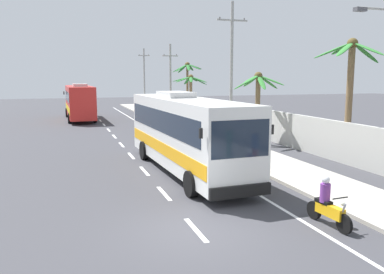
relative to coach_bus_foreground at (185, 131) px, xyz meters
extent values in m
plane|color=#3A3A3F|center=(-1.91, -7.51, -2.01)|extent=(160.00, 160.00, 0.00)
cube|color=#A8A399|center=(4.89, 2.49, -1.94)|extent=(3.20, 90.00, 0.14)
cube|color=white|center=(-1.91, -7.39, -2.01)|extent=(0.16, 2.00, 0.01)
cube|color=white|center=(-1.91, -3.37, -2.01)|extent=(0.16, 2.00, 0.01)
cube|color=white|center=(-1.91, 0.65, -2.01)|extent=(0.16, 2.00, 0.01)
cube|color=white|center=(-1.91, 4.67, -2.01)|extent=(0.16, 2.00, 0.01)
cube|color=white|center=(-1.91, 8.70, -2.01)|extent=(0.16, 2.00, 0.01)
cube|color=white|center=(-1.91, 12.72, -2.01)|extent=(0.16, 2.00, 0.01)
cube|color=white|center=(-1.91, 16.74, -2.01)|extent=(0.16, 2.00, 0.01)
cube|color=white|center=(-1.91, 20.76, -2.01)|extent=(0.16, 2.00, 0.01)
cube|color=white|center=(-1.91, 24.79, -2.01)|extent=(0.16, 2.00, 0.01)
cube|color=white|center=(-1.91, 28.81, -2.01)|extent=(0.16, 2.00, 0.01)
cube|color=white|center=(-1.91, 32.83, -2.01)|extent=(0.16, 2.00, 0.01)
cube|color=white|center=(-1.91, 36.85, -2.01)|extent=(0.16, 2.00, 0.01)
cube|color=white|center=(-1.91, 40.88, -2.01)|extent=(0.16, 2.00, 0.01)
cube|color=white|center=(1.62, 7.49, -2.01)|extent=(0.14, 70.00, 0.01)
cube|color=#B2B2AD|center=(8.69, 6.49, -0.90)|extent=(0.24, 60.00, 2.23)
cube|color=silver|center=(0.00, -0.03, -0.02)|extent=(3.02, 11.70, 3.20)
cube|color=#192333|center=(-0.01, 0.17, 0.54)|extent=(3.00, 10.77, 1.02)
cube|color=#192333|center=(0.28, -5.78, 0.46)|extent=(2.27, 0.21, 1.34)
cube|color=orange|center=(0.00, -0.03, -0.74)|extent=(3.04, 11.47, 0.58)
cube|color=black|center=(0.28, -5.87, -1.42)|extent=(2.42, 0.28, 0.44)
cube|color=#B7B7B7|center=(-0.07, 1.42, 1.72)|extent=(1.48, 2.61, 0.28)
cube|color=black|center=(1.68, -5.50, 0.70)|extent=(0.12, 0.09, 0.36)
cube|color=black|center=(-1.14, -5.64, 0.70)|extent=(0.12, 0.09, 0.36)
cylinder|color=black|center=(1.40, -4.02, -1.49)|extent=(0.37, 1.05, 1.04)
cylinder|color=black|center=(-1.01, -4.14, -1.49)|extent=(0.37, 1.05, 1.04)
cylinder|color=black|center=(1.04, 3.51, -1.49)|extent=(0.37, 1.05, 1.04)
cylinder|color=black|center=(-1.37, 3.39, -1.49)|extent=(0.37, 1.05, 1.04)
cube|color=red|center=(-3.90, 26.08, 0.00)|extent=(2.78, 10.48, 3.24)
cube|color=#192333|center=(-3.90, 25.88, 0.56)|extent=(2.78, 9.65, 1.04)
cube|color=#192333|center=(-4.03, 31.25, 0.48)|extent=(2.32, 0.16, 1.36)
cube|color=yellow|center=(-3.90, 26.08, -0.73)|extent=(2.81, 10.27, 0.58)
cube|color=black|center=(-4.03, 31.34, -1.42)|extent=(2.48, 0.22, 0.44)
cube|color=#B7B7B7|center=(-3.87, 24.78, 1.76)|extent=(1.44, 2.33, 0.28)
cube|color=black|center=(-5.46, 31.01, 0.73)|extent=(0.12, 0.08, 0.36)
cube|color=black|center=(-2.58, 31.08, 0.73)|extent=(0.12, 0.08, 0.36)
cylinder|color=black|center=(-5.22, 29.70, -1.49)|extent=(0.35, 1.05, 1.04)
cylinder|color=black|center=(-2.75, 29.76, -1.49)|extent=(0.35, 1.05, 1.04)
cylinder|color=black|center=(-5.06, 22.93, -1.49)|extent=(0.35, 1.05, 1.04)
cylinder|color=black|center=(-2.59, 22.99, -1.49)|extent=(0.35, 1.05, 1.04)
cylinder|color=black|center=(1.64, 9.04, -1.71)|extent=(0.15, 0.61, 0.60)
cylinder|color=black|center=(1.53, 10.39, -1.71)|extent=(0.17, 0.61, 0.60)
cube|color=red|center=(1.59, 9.67, -1.49)|extent=(0.32, 1.12, 0.36)
cube|color=black|center=(1.57, 9.97, -1.29)|extent=(0.29, 0.62, 0.12)
cylinder|color=gray|center=(1.63, 9.16, -1.41)|extent=(0.08, 0.32, 0.67)
cylinder|color=black|center=(1.62, 9.26, -0.97)|extent=(0.56, 0.08, 0.04)
sphere|color=#EAEACC|center=(1.63, 9.14, -1.11)|extent=(0.14, 0.14, 0.14)
cylinder|color=red|center=(1.57, 9.92, -0.97)|extent=(0.32, 0.32, 0.64)
sphere|color=black|center=(1.57, 9.92, -0.52)|extent=(0.26, 0.26, 0.26)
cylinder|color=black|center=(2.19, -9.04, -1.71)|extent=(0.14, 0.61, 0.60)
cylinder|color=black|center=(2.09, -7.69, -1.71)|extent=(0.16, 0.61, 0.60)
cube|color=gold|center=(2.14, -8.42, -1.49)|extent=(0.32, 1.11, 0.36)
cube|color=black|center=(2.12, -8.12, -1.29)|extent=(0.28, 0.62, 0.12)
cylinder|color=gray|center=(2.18, -8.93, -1.41)|extent=(0.08, 0.32, 0.67)
cylinder|color=black|center=(2.17, -8.83, -0.97)|extent=(0.56, 0.08, 0.04)
sphere|color=#EAEACC|center=(2.18, -8.95, -1.11)|extent=(0.14, 0.14, 0.14)
cylinder|color=#75388E|center=(2.12, -8.17, -0.99)|extent=(0.32, 0.32, 0.59)
sphere|color=white|center=(2.12, -8.17, -0.57)|extent=(0.26, 0.26, 0.26)
cylinder|color=#9E9E99|center=(5.59, -6.25, 5.05)|extent=(1.89, 0.09, 0.09)
cube|color=#4C4C51|center=(4.65, -6.25, 4.99)|extent=(0.44, 0.24, 0.14)
cylinder|color=#9E9E99|center=(6.96, 10.42, 3.13)|extent=(0.24, 0.24, 10.28)
cube|color=#9E9E99|center=(6.96, 10.42, 6.88)|extent=(2.52, 0.12, 0.12)
cylinder|color=#4C4742|center=(5.95, 10.42, 7.00)|extent=(0.08, 0.08, 0.16)
cylinder|color=#4C4742|center=(7.96, 10.42, 7.00)|extent=(0.08, 0.08, 0.16)
cylinder|color=#9E9E99|center=(6.49, 27.10, 2.18)|extent=(0.24, 0.24, 8.38)
cube|color=#9E9E99|center=(6.49, 27.10, 5.01)|extent=(1.88, 0.12, 0.12)
cylinder|color=#4C4742|center=(5.74, 27.10, 5.13)|extent=(0.08, 0.08, 0.16)
cylinder|color=#4C4742|center=(7.24, 27.10, 5.13)|extent=(0.08, 0.08, 0.16)
cylinder|color=#9E9E99|center=(6.67, 43.77, 2.47)|extent=(0.24, 0.24, 8.97)
cube|color=#9E9E99|center=(6.67, 43.77, 5.86)|extent=(1.82, 0.12, 0.12)
cylinder|color=#4C4742|center=(5.95, 43.77, 5.98)|extent=(0.08, 0.08, 0.16)
cylinder|color=#4C4742|center=(7.40, 43.77, 5.98)|extent=(0.08, 0.08, 0.16)
cylinder|color=brown|center=(6.89, 20.54, 0.25)|extent=(0.31, 0.31, 4.53)
ellipsoid|color=#28702D|center=(7.76, 20.56, 2.21)|extent=(1.80, 0.39, 0.93)
ellipsoid|color=#28702D|center=(7.47, 21.26, 2.37)|extent=(1.47, 1.69, 0.61)
ellipsoid|color=#28702D|center=(6.82, 21.42, 2.22)|extent=(0.50, 1.82, 0.91)
ellipsoid|color=#28702D|center=(6.02, 20.87, 2.38)|extent=(1.90, 1.00, 0.61)
ellipsoid|color=#28702D|center=(6.01, 20.24, 2.35)|extent=(1.89, 0.96, 0.66)
ellipsoid|color=#28702D|center=(6.63, 19.66, 2.35)|extent=(0.87, 1.90, 0.66)
ellipsoid|color=#28702D|center=(7.52, 19.88, 2.34)|extent=(1.55, 1.61, 0.68)
sphere|color=brown|center=(6.89, 20.54, 2.57)|extent=(0.56, 0.56, 0.56)
cylinder|color=brown|center=(7.03, 6.04, 0.30)|extent=(0.33, 0.33, 4.63)
ellipsoid|color=#337F33|center=(7.85, 6.19, 2.25)|extent=(1.77, 0.67, 1.04)
ellipsoid|color=#337F33|center=(7.53, 6.77, 2.34)|extent=(1.31, 1.70, 0.87)
ellipsoid|color=#337F33|center=(6.91, 6.90, 2.32)|extent=(0.62, 1.83, 0.90)
ellipsoid|color=#337F33|center=(6.28, 6.39, 2.23)|extent=(1.70, 1.05, 1.07)
ellipsoid|color=#337F33|center=(6.26, 5.55, 2.45)|extent=(1.77, 1.30, 0.66)
ellipsoid|color=#337F33|center=(6.85, 5.22, 2.26)|extent=(0.73, 1.78, 1.02)
ellipsoid|color=#337F33|center=(7.66, 5.40, 2.39)|extent=(1.54, 1.57, 0.77)
sphere|color=brown|center=(7.03, 6.04, 2.67)|extent=(0.56, 0.56, 0.56)
cylinder|color=brown|center=(8.90, -0.80, 1.14)|extent=(0.35, 0.35, 6.30)
ellipsoid|color=#337F33|center=(9.79, -0.77, 3.87)|extent=(1.86, 0.41, 1.14)
ellipsoid|color=#337F33|center=(9.02, 0.20, 4.13)|extent=(0.61, 2.06, 0.64)
ellipsoid|color=#337F33|center=(8.09, -0.29, 3.99)|extent=(1.85, 1.34, 0.91)
ellipsoid|color=#337F33|center=(8.07, -1.27, 4.00)|extent=(1.88, 1.28, 0.90)
ellipsoid|color=#337F33|center=(9.09, -1.74, 4.01)|extent=(0.76, 2.00, 0.88)
sphere|color=brown|center=(8.90, -0.80, 4.34)|extent=(0.56, 0.56, 0.56)
cylinder|color=brown|center=(7.77, 24.56, 0.95)|extent=(0.25, 0.25, 5.92)
ellipsoid|color=#28702D|center=(8.67, 24.69, 3.74)|extent=(1.88, 0.61, 0.66)
ellipsoid|color=#28702D|center=(8.33, 25.25, 3.66)|extent=(1.41, 1.63, 0.81)
ellipsoid|color=#28702D|center=(7.45, 25.31, 3.53)|extent=(1.01, 1.70, 1.06)
ellipsoid|color=#28702D|center=(7.03, 24.95, 3.57)|extent=(1.70, 1.12, 1.00)
ellipsoid|color=#28702D|center=(7.00, 24.21, 3.59)|extent=(1.75, 1.05, 0.94)
ellipsoid|color=#28702D|center=(7.61, 23.71, 3.63)|extent=(0.69, 1.82, 0.86)
ellipsoid|color=#28702D|center=(8.31, 23.84, 3.70)|extent=(1.37, 1.69, 0.73)
sphere|color=brown|center=(7.77, 24.56, 3.96)|extent=(0.56, 0.56, 0.56)
camera|label=1|loc=(-5.58, -18.36, 2.62)|focal=37.18mm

